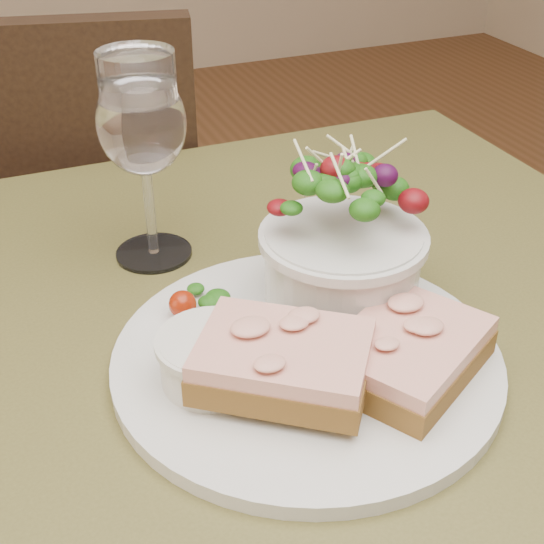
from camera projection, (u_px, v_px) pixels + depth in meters
name	position (u px, v px, depth m)	size (l,w,h in m)	color
cafe_table	(276.00, 446.00, 0.64)	(0.80, 0.80, 0.75)	#45421D
chair_far	(80.00, 357.00, 1.30)	(0.50, 0.50, 0.90)	black
dinner_plate	(306.00, 359.00, 0.56)	(0.29, 0.29, 0.01)	silver
sandwich_front	(408.00, 352.00, 0.54)	(0.14, 0.13, 0.03)	#4A2A13
sandwich_back	(283.00, 361.00, 0.51)	(0.14, 0.14, 0.03)	#4A2A13
ramekin	(213.00, 357.00, 0.52)	(0.07, 0.07, 0.04)	silver
salad_bowl	(344.00, 234.00, 0.59)	(0.12, 0.12, 0.13)	silver
garnish	(192.00, 301.00, 0.60)	(0.05, 0.04, 0.02)	#14390A
wine_glass	(142.00, 129.00, 0.64)	(0.08, 0.08, 0.18)	white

